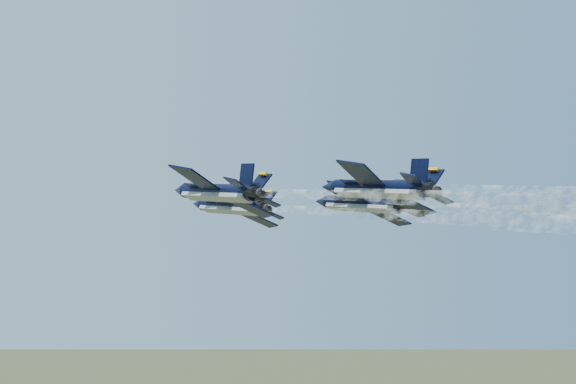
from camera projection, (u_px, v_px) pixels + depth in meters
name	position (u px, v px, depth m)	size (l,w,h in m)	color
jet_lead	(229.00, 206.00, 115.72)	(13.72, 19.69, 6.21)	black
jet_left	(216.00, 192.00, 97.86)	(13.72, 19.69, 6.21)	black
jet_right	(361.00, 204.00, 112.18)	(13.72, 19.69, 6.21)	black
jet_slot	(377.00, 189.00, 94.24)	(13.72, 19.69, 6.21)	black
smoke_trail_lead	(480.00, 173.00, 81.24)	(18.95, 56.88, 2.44)	white
smoke_trail_left	(531.00, 142.00, 63.38)	(18.95, 56.88, 2.44)	white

